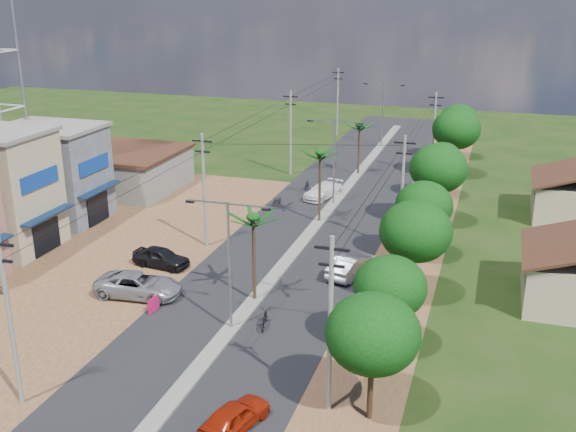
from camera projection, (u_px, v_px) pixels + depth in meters
name	position (u px, v px, depth m)	size (l,w,h in m)	color
ground	(231.00, 330.00, 40.10)	(160.00, 160.00, 0.00)	black
road	(303.00, 242.00, 53.60)	(12.00, 110.00, 0.04)	black
median	(313.00, 229.00, 56.28)	(1.00, 90.00, 0.18)	#605E56
dirt_lot_west	(90.00, 252.00, 51.60)	(18.00, 46.00, 0.04)	#53311C
dirt_shoulder_east	(410.00, 255.00, 51.17)	(5.00, 90.00, 0.03)	#53311C
shophouse_grey	(54.00, 173.00, 57.65)	(9.00, 6.40, 8.30)	#4B4C52
low_shed	(127.00, 170.00, 67.09)	(10.40, 10.40, 3.95)	#605E56
tree_east_a	(373.00, 334.00, 30.51)	(4.40, 4.40, 6.37)	black
tree_east_b	(390.00, 287.00, 36.09)	(4.00, 4.00, 5.83)	black
tree_east_c	(416.00, 231.00, 42.03)	(4.60, 4.60, 6.83)	black
tree_east_d	(424.00, 206.00, 48.60)	(4.20, 4.20, 6.13)	black
tree_east_e	(439.00, 168.00, 55.50)	(4.80, 4.80, 7.14)	black
tree_east_f	(442.00, 159.00, 63.21)	(3.80, 3.80, 5.52)	black
tree_east_g	(456.00, 129.00, 69.80)	(5.00, 5.00, 7.38)	black
tree_east_h	(459.00, 121.00, 77.29)	(4.40, 4.40, 6.52)	black
palm_median_near	(253.00, 221.00, 41.89)	(2.00, 2.00, 6.15)	black
palm_median_mid	(320.00, 156.00, 56.18)	(2.00, 2.00, 6.55)	black
palm_median_far	(360.00, 127.00, 70.80)	(2.00, 2.00, 5.85)	black
streetlight_near	(229.00, 255.00, 38.54)	(5.10, 0.18, 8.00)	gray
streetlight_mid	(334.00, 155.00, 61.05)	(5.10, 0.18, 8.00)	gray
streetlight_far	(383.00, 109.00, 83.57)	(5.10, 0.18, 8.00)	gray
utility_pole_w_a	(9.00, 316.00, 31.55)	(1.60, 0.24, 9.00)	#605E56
utility_pole_w_b	(204.00, 188.00, 51.36)	(1.60, 0.24, 9.00)	#605E56
utility_pole_w_c	(291.00, 131.00, 71.17)	(1.60, 0.24, 9.00)	#605E56
utility_pole_w_d	(338.00, 100.00, 90.09)	(1.60, 0.24, 9.00)	#605E56
utility_pole_e_a	(330.00, 322.00, 30.99)	(1.60, 0.24, 9.00)	#605E56
utility_pole_e_b	(402.00, 190.00, 50.81)	(1.60, 0.24, 9.00)	#605E56
utility_pole_e_c	(434.00, 132.00, 70.62)	(1.60, 0.24, 9.00)	#605E56
car_red_near	(235.00, 417.00, 30.94)	(1.58, 3.93, 1.34)	maroon
car_silver_mid	(350.00, 265.00, 47.31)	(1.64, 4.69, 1.55)	gray
car_white_far	(323.00, 191.00, 64.48)	(1.96, 4.82, 1.40)	silver
car_parked_silver	(139.00, 285.00, 44.12)	(2.61, 5.67, 1.58)	gray
car_parked_dark	(161.00, 258.00, 48.75)	(1.73, 4.29, 1.46)	black
moto_rider_east	(264.00, 320.00, 40.17)	(0.68, 1.96, 1.03)	black
moto_rider_west_a	(277.00, 201.00, 62.53)	(0.56, 1.59, 0.84)	black
moto_rider_west_b	(307.00, 185.00, 67.06)	(0.45, 1.61, 0.97)	black
roadside_sign	(153.00, 305.00, 42.08)	(0.13, 1.23, 1.02)	#AE1049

